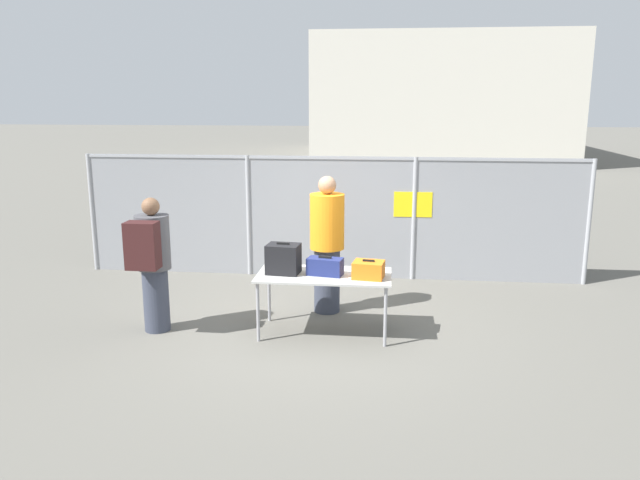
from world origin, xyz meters
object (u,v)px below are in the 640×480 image
object	(u,v)px
inspection_table	(324,279)
suitcase_orange	(368,270)
utility_trailer	(457,238)
suitcase_black	(283,259)
security_worker_near	(327,243)
traveler_hooded	(152,260)
suitcase_navy	(325,266)

from	to	relation	value
inspection_table	suitcase_orange	distance (m)	0.57
inspection_table	suitcase_orange	world-z (taller)	suitcase_orange
utility_trailer	suitcase_orange	bearing A→B (deg)	-110.54
suitcase_orange	suitcase_black	bearing A→B (deg)	175.05
security_worker_near	traveler_hooded	bearing A→B (deg)	36.35
suitcase_black	suitcase_orange	world-z (taller)	suitcase_black
suitcase_black	suitcase_orange	size ratio (longest dim) A/B	1.06
inspection_table	security_worker_near	distance (m)	0.87
suitcase_orange	traveler_hooded	size ratio (longest dim) A/B	0.23
inspection_table	utility_trailer	size ratio (longest dim) A/B	0.41
suitcase_orange	utility_trailer	size ratio (longest dim) A/B	0.10
suitcase_orange	security_worker_near	xyz separation A→B (m)	(-0.59, 0.92, 0.10)
suitcase_black	suitcase_navy	world-z (taller)	suitcase_black
suitcase_navy	security_worker_near	bearing A→B (deg)	94.02
suitcase_navy	suitcase_orange	world-z (taller)	suitcase_navy
suitcase_navy	utility_trailer	size ratio (longest dim) A/B	0.11
inspection_table	traveler_hooded	bearing A→B (deg)	-174.98
utility_trailer	traveler_hooded	bearing A→B (deg)	-135.85
inspection_table	suitcase_navy	world-z (taller)	suitcase_navy
suitcase_orange	utility_trailer	xyz separation A→B (m)	(1.46, 3.90, -0.45)
suitcase_navy	utility_trailer	distance (m)	4.34
inspection_table	suitcase_black	distance (m)	0.55
suitcase_black	security_worker_near	xyz separation A→B (m)	(0.45, 0.83, 0.02)
suitcase_black	suitcase_navy	distance (m)	0.52
inspection_table	suitcase_black	size ratio (longest dim) A/B	3.89
suitcase_orange	traveler_hooded	xyz separation A→B (m)	(-2.64, -0.08, 0.07)
security_worker_near	suitcase_navy	bearing A→B (deg)	104.22
suitcase_black	traveler_hooded	distance (m)	1.61
suitcase_navy	utility_trailer	bearing A→B (deg)	62.56
suitcase_orange	security_worker_near	world-z (taller)	security_worker_near
suitcase_black	suitcase_orange	bearing A→B (deg)	-4.95
security_worker_near	utility_trailer	xyz separation A→B (m)	(2.05, 2.97, -0.55)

